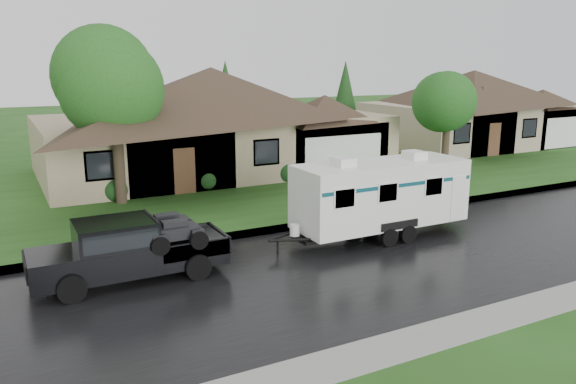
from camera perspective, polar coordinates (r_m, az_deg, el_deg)
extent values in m
plane|color=#224C17|center=(18.65, 1.82, -5.79)|extent=(140.00, 140.00, 0.00)
cube|color=black|center=(17.05, 5.17, -7.69)|extent=(140.00, 8.00, 0.01)
cube|color=gray|center=(20.52, -1.29, -3.80)|extent=(140.00, 0.50, 0.15)
cube|color=#224C17|center=(32.12, -11.52, 2.14)|extent=(140.00, 26.00, 0.15)
cube|color=tan|center=(31.54, -7.63, 4.99)|extent=(18.00, 10.00, 3.00)
pyramid|color=#37281E|center=(31.24, -7.87, 12.46)|extent=(19.44, 10.80, 2.60)
cube|color=tan|center=(31.22, 3.69, 4.72)|extent=(5.76, 4.00, 2.70)
cube|color=tan|center=(43.06, 18.09, 6.62)|extent=(14.00, 9.00, 3.00)
pyramid|color=#37281E|center=(42.84, 18.45, 11.67)|extent=(15.12, 9.72, 2.30)
cube|color=tan|center=(44.60, 24.18, 6.13)|extent=(4.48, 4.00, 2.70)
cylinder|color=#382B1E|center=(24.74, -16.76, 2.45)|extent=(0.46, 0.46, 3.11)
sphere|color=#2B6C23|center=(24.37, -17.29, 10.34)|extent=(4.29, 4.29, 4.29)
cylinder|color=#382B1E|center=(30.84, 15.65, 3.84)|extent=(0.38, 0.38, 2.36)
sphere|color=#276721|center=(30.56, 15.95, 8.62)|extent=(3.26, 3.26, 3.26)
sphere|color=#143814|center=(25.60, -17.16, 0.36)|extent=(1.00, 1.00, 1.00)
sphere|color=#143814|center=(26.65, -8.28, 1.30)|extent=(1.00, 1.00, 1.00)
sphere|color=#143814|center=(28.30, -0.25, 2.13)|extent=(1.00, 1.00, 1.00)
sphere|color=#143814|center=(30.43, 6.79, 2.81)|extent=(1.00, 1.00, 1.00)
cube|color=black|center=(16.51, -15.75, -6.31)|extent=(5.33, 1.78, 0.76)
cube|color=black|center=(16.18, -22.61, -6.34)|extent=(1.42, 1.73, 0.31)
cube|color=black|center=(16.23, -17.13, -4.19)|extent=(2.13, 1.67, 0.80)
cube|color=black|center=(16.22, -17.14, -4.04)|extent=(1.95, 1.71, 0.49)
cube|color=black|center=(16.84, -10.16, -4.98)|extent=(1.95, 1.69, 0.05)
cylinder|color=black|center=(15.58, -21.12, -9.16)|extent=(0.75, 0.28, 0.75)
cylinder|color=black|center=(17.20, -21.85, -7.11)|extent=(0.75, 0.28, 0.75)
cylinder|color=black|center=(16.22, -9.14, -7.52)|extent=(0.75, 0.28, 0.75)
cylinder|color=black|center=(17.79, -10.96, -5.72)|extent=(0.75, 0.28, 0.75)
cube|color=white|center=(19.81, 9.42, -0.09)|extent=(6.22, 2.13, 2.18)
cube|color=black|center=(20.12, 9.29, -3.48)|extent=(6.58, 1.07, 0.12)
cube|color=#0B424F|center=(19.71, 9.47, 1.26)|extent=(6.10, 2.15, 0.12)
cube|color=white|center=(18.65, 5.63, 3.06)|extent=(0.62, 0.71, 0.28)
cube|color=white|center=(20.45, 12.73, 3.69)|extent=(0.62, 0.71, 0.28)
cylinder|color=black|center=(19.11, 10.21, -4.56)|extent=(0.62, 0.21, 0.62)
cylinder|color=black|center=(20.72, 6.66, -3.04)|extent=(0.62, 0.21, 0.62)
cylinder|color=black|center=(19.59, 12.06, -4.20)|extent=(0.62, 0.21, 0.62)
cylinder|color=black|center=(21.17, 8.45, -2.74)|extent=(0.62, 0.21, 0.62)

